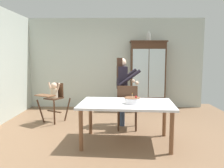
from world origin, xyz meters
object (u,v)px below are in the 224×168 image
at_px(ceramic_vase, 148,37).
at_px(birthday_cake, 132,100).
at_px(adult_person, 122,83).
at_px(dining_table, 126,107).
at_px(high_chair_with_toddler, 54,95).
at_px(china_cabinet, 148,75).
at_px(dining_chair_far_side, 127,104).

bearing_deg(ceramic_vase, birthday_cake, -103.00).
height_order(adult_person, dining_table, adult_person).
height_order(high_chair_with_toddler, birthday_cake, high_chair_with_toddler).
relative_size(high_chair_with_toddler, adult_person, 0.62).
distance_m(ceramic_vase, birthday_cake, 3.14).
distance_m(high_chair_with_toddler, dining_table, 2.12).
relative_size(china_cabinet, dining_chair_far_side, 2.09).
height_order(china_cabinet, ceramic_vase, ceramic_vase).
distance_m(high_chair_with_toddler, adult_person, 1.66).
distance_m(ceramic_vase, adult_person, 2.13).
distance_m(china_cabinet, birthday_cake, 2.85).
distance_m(ceramic_vase, dining_chair_far_side, 2.61).
height_order(adult_person, birthday_cake, adult_person).
distance_m(high_chair_with_toddler, dining_chair_far_side, 1.82).
bearing_deg(high_chair_with_toddler, birthday_cake, -9.15).
bearing_deg(adult_person, high_chair_with_toddler, 75.43).
bearing_deg(adult_person, birthday_cake, 179.99).
bearing_deg(dining_chair_far_side, china_cabinet, -105.48).
xyz_separation_m(dining_table, birthday_cake, (0.10, -0.07, 0.14)).
relative_size(birthday_cake, dining_chair_far_side, 0.29).
bearing_deg(birthday_cake, ceramic_vase, 77.00).
height_order(birthday_cake, dining_chair_far_side, dining_chair_far_side).
distance_m(china_cabinet, high_chair_with_toddler, 2.80).
bearing_deg(dining_chair_far_side, ceramic_vase, -105.43).
xyz_separation_m(adult_person, birthday_cake, (0.15, -1.16, -0.17)).
relative_size(china_cabinet, birthday_cake, 7.18).
relative_size(dining_table, birthday_cake, 6.13).
xyz_separation_m(ceramic_vase, dining_chair_far_side, (-0.69, -1.97, -1.57)).
relative_size(china_cabinet, adult_person, 1.31).
bearing_deg(birthday_cake, dining_chair_far_side, 93.30).
height_order(dining_table, birthday_cake, birthday_cake).
relative_size(china_cabinet, ceramic_vase, 7.44).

